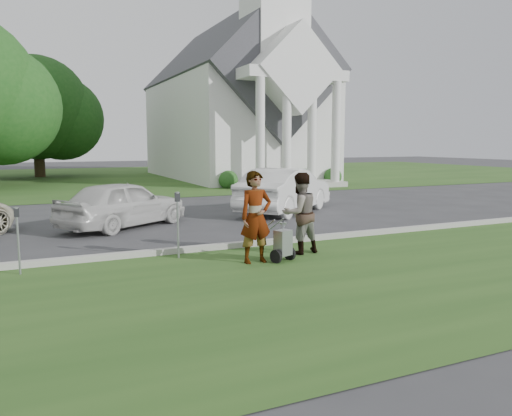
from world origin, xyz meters
TOP-DOWN VIEW (x-y plane):
  - ground at (0.00, 0.00)m, footprint 120.00×120.00m
  - grass_strip at (0.00, -3.00)m, footprint 80.00×7.00m
  - church_lawn at (0.00, 27.00)m, footprint 80.00×30.00m
  - curb at (0.00, 0.55)m, footprint 80.00×0.18m
  - church at (9.00, 23.11)m, footprint 9.19×19.00m
  - tree_back at (-4.01, 29.99)m, footprint 9.61×7.60m
  - striping_cart at (0.16, -1.16)m, footprint 0.73×1.09m
  - person_left at (-0.42, -1.02)m, footprint 0.73×0.48m
  - person_right at (0.88, -0.62)m, footprint 0.99×0.81m
  - parking_meter_near at (-1.82, 0.06)m, footprint 0.11×0.10m
  - parking_meter_far at (-5.03, 0.01)m, footprint 0.10×0.09m
  - car_b at (-2.20, 4.81)m, footprint 4.48×3.72m
  - car_d at (3.80, 5.63)m, footprint 5.01×4.43m

SIDE VIEW (x-z plane):
  - ground at x=0.00m, z-range 0.00..0.00m
  - grass_strip at x=0.00m, z-range 0.00..0.01m
  - church_lawn at x=0.00m, z-range 0.00..0.01m
  - curb at x=0.00m, z-range 0.00..0.15m
  - striping_cart at x=0.16m, z-range -0.07..0.88m
  - car_b at x=-2.20m, z-range 0.00..1.44m
  - car_d at x=3.80m, z-range 0.00..1.64m
  - parking_meter_far at x=-5.03m, z-range 0.17..1.52m
  - person_right at x=0.88m, z-range 0.00..1.88m
  - parking_meter_near at x=-1.82m, z-range 0.20..1.69m
  - person_left at x=-0.42m, z-range 0.00..1.97m
  - tree_back at x=-4.01m, z-range 0.28..9.17m
  - church at x=9.00m, z-range -6.11..17.99m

